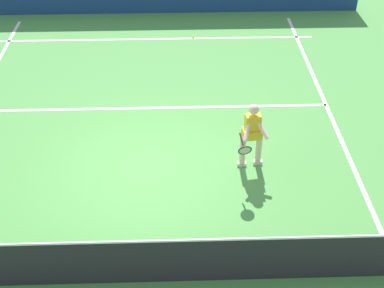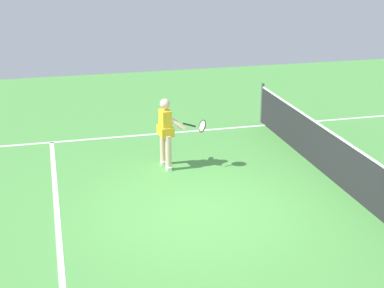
% 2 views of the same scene
% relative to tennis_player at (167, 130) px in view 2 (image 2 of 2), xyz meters
% --- Properties ---
extents(ground_plane, '(23.67, 23.67, 0.00)m').
position_rel_tennis_player_xyz_m(ground_plane, '(2.27, 0.10, -0.85)').
color(ground_plane, '#4C9342').
extents(service_line_marking, '(9.08, 0.10, 0.01)m').
position_rel_tennis_player_xyz_m(service_line_marking, '(2.27, -2.43, -0.84)').
color(service_line_marking, white).
rests_on(service_line_marking, ground).
extents(sideline_left_marking, '(0.10, 16.21, 0.01)m').
position_rel_tennis_player_xyz_m(sideline_left_marking, '(-2.27, 0.10, -0.84)').
color(sideline_left_marking, white).
rests_on(sideline_left_marking, ground).
extents(court_net, '(9.76, 0.08, 1.09)m').
position_rel_tennis_player_xyz_m(court_net, '(2.27, 3.17, -0.34)').
color(court_net, '#4C4C51').
rests_on(court_net, ground).
extents(tennis_player, '(0.73, 1.00, 1.55)m').
position_rel_tennis_player_xyz_m(tennis_player, '(0.00, 0.00, 0.00)').
color(tennis_player, beige).
rests_on(tennis_player, ground).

